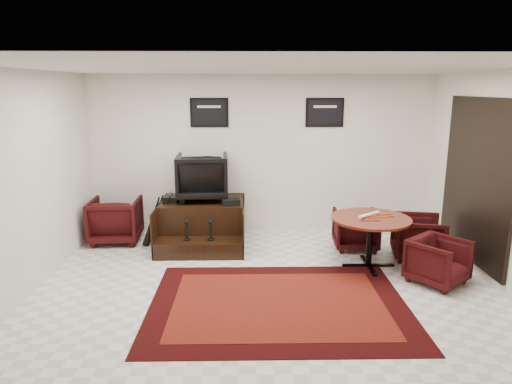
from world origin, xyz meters
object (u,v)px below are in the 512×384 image
meeting_table (371,224)px  table_chair_corner (439,259)px  table_chair_back (356,227)px  armchair_side (116,218)px  shine_podium (203,224)px  shine_chair (202,174)px  table_chair_window (418,235)px

meeting_table → table_chair_corner: (0.77, -0.60, -0.32)m
meeting_table → table_chair_back: bearing=91.2°
armchair_side → table_chair_corner: (4.79, -1.79, -0.07)m
shine_podium → shine_chair: shine_chair is taller
shine_podium → armchair_side: armchair_side is taller
shine_chair → armchair_side: (-1.48, -0.05, -0.74)m
armchair_side → table_chair_back: armchair_side is taller
shine_podium → table_chair_corner: 3.72m
shine_podium → table_chair_back: size_ratio=2.07×
table_chair_back → table_chair_window: size_ratio=0.95×
armchair_side → shine_chair: bearing=178.9°
shine_podium → meeting_table: size_ratio=1.26×
armchair_side → table_chair_window: bearing=166.9°
armchair_side → table_chair_window: (4.86, -0.87, -0.04)m
shine_podium → shine_chair: size_ratio=1.68×
table_chair_back → table_chair_corner: table_chair_back is taller
shine_chair → meeting_table: (2.53, -1.24, -0.50)m
shine_podium → table_chair_window: (3.37, -0.77, 0.04)m
armchair_side → table_chair_corner: armchair_side is taller
shine_chair → armchair_side: shine_chair is taller
armchair_side → meeting_table: 4.20m
armchair_side → meeting_table: size_ratio=0.72×
table_chair_back → meeting_table: bearing=94.4°
armchair_side → table_chair_back: size_ratio=1.18×
table_chair_window → table_chair_back: bearing=71.7°
shine_podium → table_chair_window: bearing=-12.9°
meeting_table → table_chair_back: size_ratio=1.63×
shine_podium → shine_chair: 0.83m
table_chair_window → table_chair_corner: (-0.07, -0.92, -0.03)m
table_chair_back → table_chair_corner: size_ratio=1.03×
shine_chair → meeting_table: size_ratio=0.75×
shine_chair → armchair_side: bearing=-1.6°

